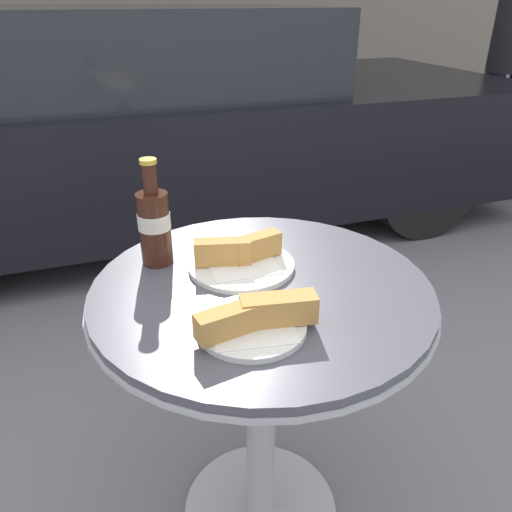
# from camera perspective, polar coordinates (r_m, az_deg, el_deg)

# --- Properties ---
(ground_plane) EXTENTS (30.00, 30.00, 0.00)m
(ground_plane) POSITION_cam_1_polar(r_m,az_deg,el_deg) (1.59, 0.49, -27.05)
(ground_plane) COLOR slate
(bistro_table) EXTENTS (0.75, 0.75, 0.75)m
(bistro_table) POSITION_cam_1_polar(r_m,az_deg,el_deg) (1.18, 0.60, -10.91)
(bistro_table) COLOR #B7B7BC
(bistro_table) RESTS_ON ground_plane
(cola_bottle_left) EXTENTS (0.07, 0.07, 0.25)m
(cola_bottle_left) POSITION_cam_1_polar(r_m,az_deg,el_deg) (1.14, -11.54, 3.63)
(cola_bottle_left) COLOR #3D1E14
(cola_bottle_left) RESTS_ON bistro_table
(lunch_plate_near) EXTENTS (0.23, 0.21, 0.07)m
(lunch_plate_near) POSITION_cam_1_polar(r_m,az_deg,el_deg) (0.92, -0.10, -7.30)
(lunch_plate_near) COLOR white
(lunch_plate_near) RESTS_ON bistro_table
(lunch_plate_far) EXTENTS (0.24, 0.24, 0.07)m
(lunch_plate_far) POSITION_cam_1_polar(r_m,az_deg,el_deg) (1.13, -1.80, -0.29)
(lunch_plate_far) COLOR white
(lunch_plate_far) RESTS_ON bistro_table
(parked_car) EXTENTS (4.33, 1.79, 1.25)m
(parked_car) POSITION_cam_1_polar(r_m,az_deg,el_deg) (3.23, -10.69, 14.65)
(parked_car) COLOR black
(parked_car) RESTS_ON ground_plane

